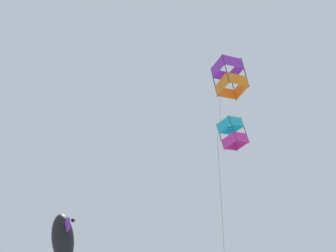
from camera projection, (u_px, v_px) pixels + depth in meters
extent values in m
cube|color=#1EB2C6|center=(236.00, 127.00, 28.24)|extent=(0.84, 0.38, 0.43)
cube|color=#1EB2C6|center=(224.00, 124.00, 27.71)|extent=(0.84, 0.38, 0.43)
cube|color=#1EB2C6|center=(224.00, 130.00, 28.24)|extent=(0.28, 0.89, 0.67)
cube|color=#1EB2C6|center=(236.00, 121.00, 27.71)|extent=(0.28, 0.89, 0.67)
cube|color=#DB2D93|center=(241.00, 142.00, 27.88)|extent=(0.84, 0.38, 0.43)
cube|color=#DB2D93|center=(229.00, 140.00, 27.35)|extent=(0.84, 0.38, 0.43)
cube|color=#DB2D93|center=(229.00, 146.00, 27.87)|extent=(0.28, 0.89, 0.67)
cube|color=#DB2D93|center=(241.00, 137.00, 27.35)|extent=(0.28, 0.89, 0.67)
cylinder|color=#332D28|center=(233.00, 139.00, 28.32)|extent=(0.15, 0.42, 1.28)
cylinder|color=#332D28|center=(245.00, 130.00, 27.80)|extent=(0.15, 0.42, 1.28)
cylinder|color=#332D28|center=(220.00, 137.00, 27.79)|extent=(0.15, 0.42, 1.28)
cylinder|color=#332D28|center=(232.00, 128.00, 27.27)|extent=(0.15, 0.42, 1.28)
cylinder|color=#47474C|center=(221.00, 197.00, 25.97)|extent=(1.54, 0.77, 5.27)
ellipsoid|color=black|center=(63.00, 238.00, 20.24)|extent=(0.94, 1.13, 1.86)
cube|color=purple|center=(58.00, 238.00, 20.67)|extent=(0.63, 0.18, 0.39)
cube|color=purple|center=(66.00, 227.00, 20.03)|extent=(0.63, 0.18, 0.39)
sphere|color=black|center=(68.00, 226.00, 20.86)|extent=(0.15, 0.17, 0.16)
sphere|color=black|center=(73.00, 220.00, 20.52)|extent=(0.15, 0.17, 0.16)
cube|color=purple|center=(237.00, 71.00, 33.09)|extent=(1.22, 0.26, 0.65)
cube|color=purple|center=(218.00, 66.00, 32.55)|extent=(1.22, 0.26, 0.65)
cube|color=purple|center=(222.00, 75.00, 33.25)|extent=(0.17, 1.30, 0.83)
cube|color=purple|center=(233.00, 61.00, 32.39)|extent=(0.17, 1.30, 0.83)
cube|color=orange|center=(241.00, 88.00, 32.43)|extent=(1.22, 0.26, 0.65)
cube|color=orange|center=(222.00, 84.00, 31.89)|extent=(1.22, 0.26, 0.65)
cube|color=orange|center=(226.00, 93.00, 32.59)|extent=(0.17, 1.30, 0.83)
cube|color=orange|center=(238.00, 79.00, 31.73)|extent=(0.17, 1.30, 0.83)
cylinder|color=#332D28|center=(233.00, 86.00, 33.19)|extent=(0.08, 0.36, 1.94)
cylinder|color=#332D28|center=(245.00, 72.00, 32.33)|extent=(0.08, 0.36, 1.94)
cylinder|color=#332D28|center=(214.00, 82.00, 32.65)|extent=(0.08, 0.36, 1.94)
cylinder|color=#332D28|center=(226.00, 68.00, 31.79)|extent=(0.08, 0.36, 1.94)
cylinder|color=#47474C|center=(220.00, 112.00, 31.08)|extent=(1.45, 0.49, 2.87)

